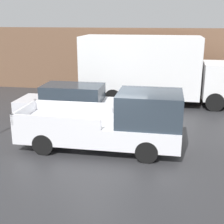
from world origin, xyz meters
TOP-DOWN VIEW (x-y plane):
  - ground_plane at (0.00, 0.00)m, footprint 60.00×60.00m
  - building_wall at (0.00, 9.40)m, footprint 28.00×0.15m
  - pickup_truck at (0.16, 0.32)m, footprint 5.68×2.04m
  - car at (-2.36, 3.32)m, footprint 4.89×1.83m
  - delivery_truck at (1.02, 7.01)m, footprint 8.27×2.55m

SIDE VIEW (x-z plane):
  - ground_plane at x=0.00m, z-range 0.00..0.00m
  - car at x=-2.36m, z-range 0.01..1.63m
  - pickup_truck at x=0.16m, z-range -0.08..2.05m
  - delivery_truck at x=1.02m, z-range 0.10..3.69m
  - building_wall at x=0.00m, z-range 0.00..3.93m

